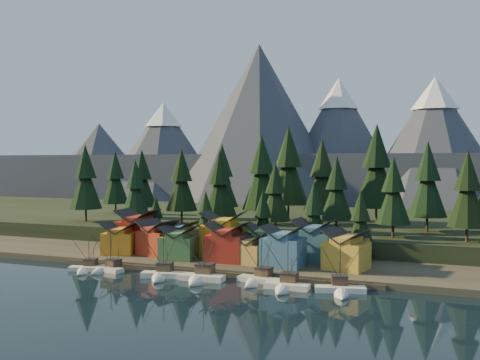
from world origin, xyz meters
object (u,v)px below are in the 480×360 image
at_px(boat_2, 161,269).
at_px(boat_6, 341,283).
at_px(boat_3, 200,270).
at_px(house_front_0, 120,237).
at_px(boat_5, 286,279).
at_px(boat_0, 86,264).
at_px(boat_4, 258,274).
at_px(house_back_1, 181,236).
at_px(house_back_0, 138,228).
at_px(house_front_1, 158,237).
at_px(boat_1, 106,263).

xyz_separation_m(boat_2, boat_6, (39.87, 0.94, -0.20)).
height_order(boat_3, house_front_0, boat_3).
bearing_deg(boat_5, boat_0, 179.70).
distance_m(boat_4, boat_6, 18.29).
bearing_deg(boat_2, boat_0, 166.82).
bearing_deg(house_back_1, house_back_0, 178.04).
relative_size(boat_3, boat_6, 1.12).
xyz_separation_m(boat_3, house_back_0, (-31.39, 24.82, 4.80)).
height_order(boat_5, house_back_0, house_back_0).
bearing_deg(house_back_0, boat_6, -27.12).
bearing_deg(boat_4, boat_2, -164.53).
bearing_deg(boat_5, house_front_0, 161.73).
bearing_deg(house_back_1, boat_4, -35.03).
relative_size(boat_4, house_back_1, 1.34).
distance_m(boat_6, house_front_1, 54.60).
distance_m(boat_1, boat_3, 25.05).
distance_m(boat_1, house_front_0, 17.08).
bearing_deg(boat_3, house_front_1, 135.91).
distance_m(boat_5, house_back_1, 44.51).
bearing_deg(boat_5, boat_3, 178.11).
height_order(boat_2, house_front_1, house_front_1).
distance_m(boat_2, house_front_1, 22.28).
height_order(boat_0, boat_4, boat_4).
xyz_separation_m(house_front_1, house_back_1, (3.78, 5.93, -0.41)).
bearing_deg(boat_2, house_front_1, 108.89).
xyz_separation_m(house_back_0, house_back_1, (14.11, -0.68, -1.39)).
bearing_deg(house_front_0, boat_2, -51.01).
height_order(boat_3, house_front_1, boat_3).
bearing_deg(house_back_0, boat_2, -54.61).
distance_m(house_back_0, house_back_1, 14.20).
distance_m(boat_4, boat_5, 8.00).
xyz_separation_m(boat_0, boat_2, (20.31, -0.00, 0.44)).
distance_m(boat_4, house_back_0, 49.19).
relative_size(boat_1, house_front_0, 1.05).
relative_size(boat_2, boat_5, 1.01).
distance_m(boat_1, house_back_1, 24.80).
height_order(boat_1, boat_5, boat_5).
relative_size(boat_5, house_back_0, 1.04).
bearing_deg(boat_0, house_back_0, 78.59).
relative_size(boat_4, house_front_0, 1.14).
relative_size(boat_4, house_front_1, 1.05).
xyz_separation_m(boat_5, house_back_1, (-36.77, 24.81, 3.67)).
relative_size(house_front_1, house_back_0, 0.97).
distance_m(boat_6, house_front_0, 64.03).
bearing_deg(boat_1, boat_2, 9.94).
bearing_deg(boat_3, boat_1, 174.73).
bearing_deg(house_front_1, house_back_1, 72.18).
height_order(boat_1, boat_2, boat_2).
bearing_deg(boat_4, boat_3, -159.97).
bearing_deg(boat_2, boat_5, -13.82).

